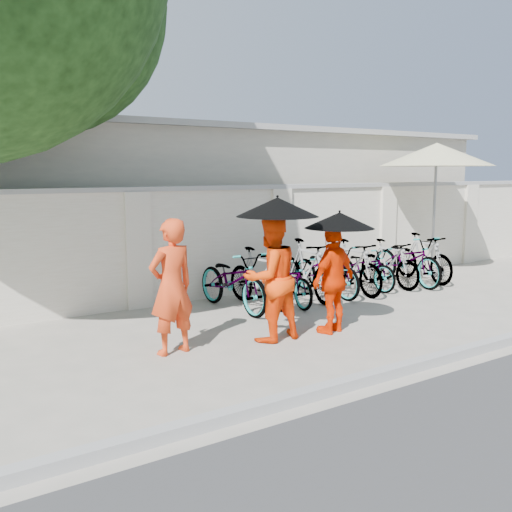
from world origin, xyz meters
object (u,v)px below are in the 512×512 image
monk_center (271,278)px  patio_umbrella (437,156)px  monk_left (172,287)px  monk_right (333,280)px

monk_center → patio_umbrella: (5.96, 2.11, 1.79)m
monk_left → monk_right: 2.41m
monk_right → patio_umbrella: patio_umbrella is taller
monk_left → monk_center: monk_center is taller
monk_left → monk_center: (1.40, -0.22, 0.00)m
monk_center → monk_left: bearing=-11.9°
monk_center → monk_right: size_ratio=1.13×
monk_right → monk_center: bearing=-25.2°
monk_center → patio_umbrella: size_ratio=0.60×
monk_center → monk_right: (0.98, -0.19, -0.10)m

